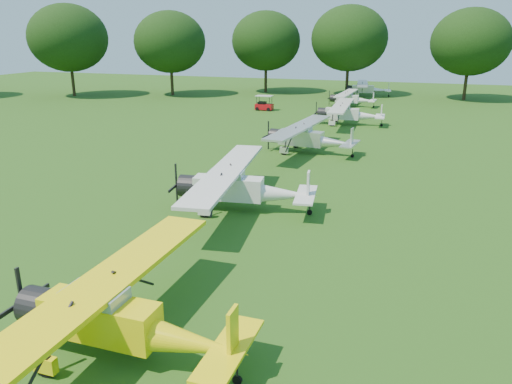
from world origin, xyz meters
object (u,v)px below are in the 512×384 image
aircraft_2 (116,316)px  aircraft_5 (347,112)px  golf_cart (264,105)px  aircraft_6 (351,98)px  aircraft_4 (308,136)px  aircraft_7 (366,88)px  aircraft_3 (239,185)px

aircraft_2 → aircraft_5: aircraft_2 is taller
aircraft_5 → golf_cart: bearing=145.7°
aircraft_6 → golf_cart: bearing=-142.8°
aircraft_4 → aircraft_5: aircraft_4 is taller
aircraft_2 → aircraft_7: bearing=90.8°
aircraft_6 → golf_cart: aircraft_6 is taller
aircraft_4 → golf_cart: size_ratio=5.57×
aircraft_7 → golf_cart: aircraft_7 is taller
golf_cart → aircraft_6: bearing=34.6°
aircraft_4 → aircraft_5: bearing=91.2°
aircraft_2 → aircraft_6: aircraft_2 is taller
aircraft_2 → golf_cart: (-10.41, 47.27, -0.78)m
aircraft_5 → aircraft_7: size_ratio=1.06×
aircraft_2 → aircraft_6: bearing=91.6°
aircraft_5 → aircraft_6: (-1.55, 13.27, -0.19)m
aircraft_3 → aircraft_5: bearing=79.3°
aircraft_3 → aircraft_7: 52.06m
aircraft_7 → aircraft_6: bearing=-100.4°
aircraft_6 → golf_cart: (-9.49, -6.50, -0.51)m
aircraft_5 → aircraft_6: bearing=93.9°
aircraft_4 → golf_cart: aircraft_4 is taller
aircraft_2 → aircraft_5: 40.51m
aircraft_3 → golf_cart: (-9.38, 34.30, -0.81)m
aircraft_2 → aircraft_4: aircraft_2 is taller
golf_cart → aircraft_4: bearing=-63.7°
aircraft_2 → aircraft_6: 53.79m
aircraft_3 → golf_cart: 35.57m
aircraft_3 → aircraft_5: 27.59m
aircraft_4 → aircraft_3: bearing=-86.2°
aircraft_7 → aircraft_2: bearing=-96.5°
aircraft_5 → golf_cart: 12.96m
aircraft_3 → aircraft_5: size_ratio=1.09×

